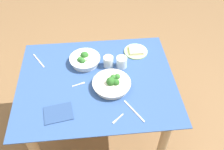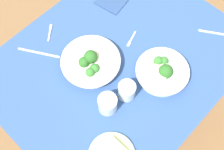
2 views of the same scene
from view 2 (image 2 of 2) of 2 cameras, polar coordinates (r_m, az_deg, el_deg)
ground_plane at (r=2.06m, az=0.78°, el=-7.03°), size 6.00×6.00×0.00m
dining_table at (r=1.49m, az=1.07°, el=0.54°), size 1.15×0.92×0.74m
broccoli_bowl_far at (r=1.33m, az=9.73°, el=0.60°), size 0.24×0.24×0.09m
broccoli_bowl_near at (r=1.34m, az=-4.18°, el=2.42°), size 0.27×0.27×0.09m
water_glass_center at (r=1.24m, az=-0.87°, el=-5.65°), size 0.08×0.08×0.09m
water_glass_side at (r=1.27m, az=2.88°, el=-3.08°), size 0.08×0.08×0.09m
fork_by_far_bowl at (r=1.44m, az=3.77°, el=6.90°), size 0.09×0.04×0.00m
fork_by_near_bowl at (r=1.49m, az=-12.00°, el=8.22°), size 0.08×0.07×0.00m
table_knife_left at (r=1.44m, az=-14.06°, el=4.20°), size 0.11×0.18×0.00m
table_knife_right at (r=1.55m, az=19.89°, el=7.61°), size 0.11×0.16×0.00m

